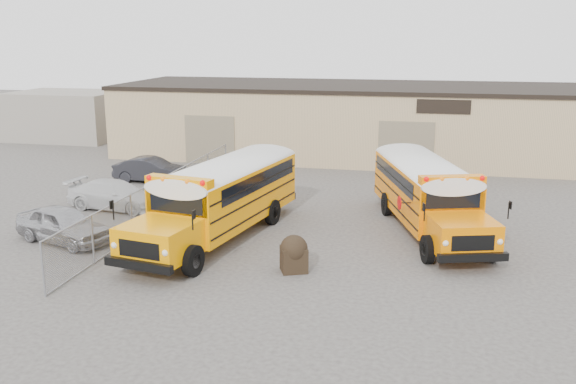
% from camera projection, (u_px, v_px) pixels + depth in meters
% --- Properties ---
extents(ground, '(120.00, 120.00, 0.00)m').
position_uv_depth(ground, '(279.00, 249.00, 24.24)').
color(ground, '#433F3D').
rests_on(ground, ground).
extents(warehouse, '(30.20, 10.20, 4.67)m').
position_uv_depth(warehouse, '(349.00, 119.00, 42.60)').
color(warehouse, tan).
rests_on(warehouse, ground).
extents(chainlink_fence, '(0.07, 18.07, 1.81)m').
position_uv_depth(chainlink_fence, '(162.00, 198.00, 28.15)').
color(chainlink_fence, gray).
rests_on(chainlink_fence, ground).
extents(distant_building_left, '(8.00, 6.00, 3.60)m').
position_uv_depth(distant_building_left, '(68.00, 115.00, 49.34)').
color(distant_building_left, gray).
rests_on(distant_building_left, ground).
extents(school_bus_left, '(4.33, 10.78, 3.07)m').
position_uv_depth(school_bus_left, '(284.00, 163.00, 31.19)').
color(school_bus_left, '#FF9900').
rests_on(school_bus_left, ground).
extents(school_bus_right, '(5.31, 10.28, 2.93)m').
position_uv_depth(school_bus_right, '(392.00, 161.00, 32.33)').
color(school_bus_right, orange).
rests_on(school_bus_right, ground).
extents(tarp_bundle, '(1.10, 1.05, 1.29)m').
position_uv_depth(tarp_bundle, '(294.00, 253.00, 21.83)').
color(tarp_bundle, black).
rests_on(tarp_bundle, ground).
extents(car_silver, '(4.50, 2.95, 1.42)m').
position_uv_depth(car_silver, '(63.00, 225.00, 24.89)').
color(car_silver, '#A9AAAE').
rests_on(car_silver, ground).
extents(car_white, '(4.74, 2.33, 1.32)m').
position_uv_depth(car_white, '(115.00, 195.00, 29.67)').
color(car_white, silver).
rests_on(car_white, ground).
extents(car_dark, '(4.14, 1.57, 1.35)m').
position_uv_depth(car_dark, '(151.00, 170.00, 35.06)').
color(car_dark, '#222227').
rests_on(car_dark, ground).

